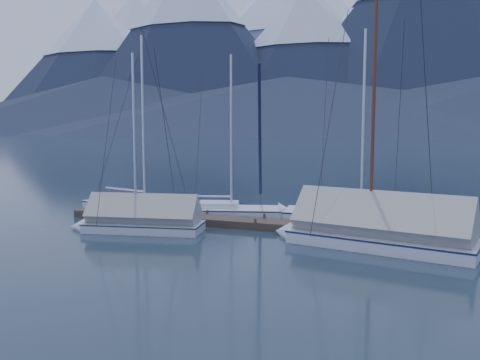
# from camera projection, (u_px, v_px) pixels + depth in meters

# --- Properties ---
(ground) EXTENTS (1000.00, 1000.00, 0.00)m
(ground) POSITION_uv_depth(u_px,v_px,m) (225.00, 234.00, 22.36)
(ground) COLOR black
(ground) RESTS_ON ground
(mountain_range) EXTENTS (877.00, 584.00, 150.50)m
(mountain_range) POSITION_uv_depth(u_px,v_px,m) (422.00, 49.00, 360.86)
(mountain_range) COLOR #475675
(mountain_range) RESTS_ON ground
(dock) EXTENTS (18.00, 1.50, 0.54)m
(dock) POSITION_uv_depth(u_px,v_px,m) (240.00, 223.00, 24.22)
(dock) COLOR #382D23
(dock) RESTS_ON ground
(mooring_posts) EXTENTS (15.12, 1.52, 0.35)m
(mooring_posts) POSITION_uv_depth(u_px,v_px,m) (230.00, 218.00, 24.36)
(mooring_posts) COLOR #382D23
(mooring_posts) RESTS_ON ground
(sailboat_open_left) EXTENTS (8.22, 4.13, 10.47)m
(sailboat_open_left) POSITION_uv_depth(u_px,v_px,m) (152.00, 210.00, 27.49)
(sailboat_open_left) COLOR silver
(sailboat_open_left) RESTS_ON ground
(sailboat_open_mid) EXTENTS (7.24, 3.75, 9.22)m
(sailboat_open_mid) POSITION_uv_depth(u_px,v_px,m) (241.00, 213.00, 26.79)
(sailboat_open_mid) COLOR white
(sailboat_open_mid) RESTS_ON ground
(sailboat_open_right) EXTENTS (7.99, 3.35, 10.33)m
(sailboat_open_right) POSITION_uv_depth(u_px,v_px,m) (372.00, 218.00, 25.19)
(sailboat_open_right) COLOR white
(sailboat_open_right) RESTS_ON ground
(sailboat_covered_near) EXTENTS (8.64, 4.25, 10.78)m
(sailboat_covered_near) POSITION_uv_depth(u_px,v_px,m) (366.00, 232.00, 20.21)
(sailboat_covered_near) COLOR silver
(sailboat_covered_near) RESTS_ON ground
(sailboat_covered_far) EXTENTS (6.45, 3.03, 8.72)m
(sailboat_covered_far) POSITION_uv_depth(u_px,v_px,m) (134.00, 222.00, 22.98)
(sailboat_covered_far) COLOR silver
(sailboat_covered_far) RESTS_ON ground
(person) EXTENTS (0.48, 0.63, 1.55)m
(person) POSITION_uv_depth(u_px,v_px,m) (346.00, 209.00, 22.23)
(person) COLOR black
(person) RESTS_ON dock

